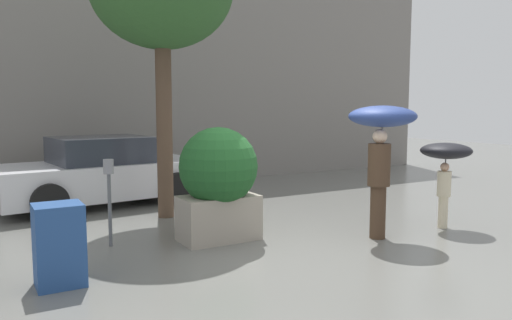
{
  "coord_description": "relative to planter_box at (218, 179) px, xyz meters",
  "views": [
    {
      "loc": [
        -3.69,
        -5.55,
        1.94
      ],
      "look_at": [
        0.42,
        1.6,
        1.05
      ],
      "focal_mm": 35.0,
      "sensor_mm": 36.0,
      "label": 1
    }
  ],
  "objects": [
    {
      "name": "person_adult",
      "position": [
        2.17,
        -1.02,
        0.65
      ],
      "size": [
        0.99,
        0.99,
        1.95
      ],
      "rotation": [
        0.0,
        0.0,
        0.6
      ],
      "color": "#473323",
      "rests_on": "ground"
    },
    {
      "name": "parking_meter",
      "position": [
        -1.45,
        0.46,
        -0.02
      ],
      "size": [
        0.14,
        0.14,
        1.22
      ],
      "color": "#595B60",
      "rests_on": "ground"
    },
    {
      "name": "ground_plane",
      "position": [
        0.62,
        -0.88,
        -0.9
      ],
      "size": [
        40.0,
        40.0,
        0.0
      ],
      "primitive_type": "plane",
      "color": "slate"
    },
    {
      "name": "newspaper_box",
      "position": [
        -2.3,
        -0.82,
        -0.45
      ],
      "size": [
        0.5,
        0.44,
        0.9
      ],
      "color": "navy",
      "rests_on": "ground"
    },
    {
      "name": "building_facade",
      "position": [
        0.62,
        5.62,
        2.1
      ],
      "size": [
        18.0,
        0.3,
        6.0
      ],
      "color": "gray",
      "rests_on": "ground"
    },
    {
      "name": "person_child",
      "position": [
        3.5,
        -1.08,
        0.23
      ],
      "size": [
        0.8,
        0.8,
        1.36
      ],
      "rotation": [
        0.0,
        0.0,
        0.59
      ],
      "color": "beige",
      "rests_on": "ground"
    },
    {
      "name": "planter_box",
      "position": [
        0.0,
        0.0,
        0.0
      ],
      "size": [
        1.14,
        1.14,
        1.65
      ],
      "color": "#9E9384",
      "rests_on": "ground"
    },
    {
      "name": "parked_car_near",
      "position": [
        -0.86,
        3.6,
        -0.28
      ],
      "size": [
        4.09,
        2.34,
        1.34
      ],
      "rotation": [
        0.0,
        0.0,
        1.68
      ],
      "color": "silver",
      "rests_on": "ground"
    }
  ]
}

